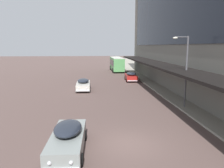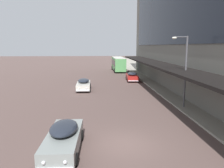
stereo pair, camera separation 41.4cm
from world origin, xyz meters
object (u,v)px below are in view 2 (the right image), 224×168
Objects in this scene: sedan_lead_near at (132,77)px; sedan_far_back at (84,84)px; sedan_oncoming_front at (64,138)px; transit_bus_kerbside_front at (118,63)px; street_lamp at (184,66)px.

sedan_lead_near is 10.51m from sedan_far_back.
sedan_far_back is (0.11, 17.58, -0.04)m from sedan_oncoming_front.
sedan_far_back is at bearing 89.64° from sedan_oncoming_front.
sedan_lead_near is (0.83, -14.94, -1.10)m from transit_bus_kerbside_front.
sedan_far_back is 0.73× the size of street_lamp.
sedan_far_back is (-6.94, -22.03, -1.11)m from transit_bus_kerbside_front.
transit_bus_kerbside_front reaches higher than sedan_far_back.
street_lamp is at bearing -83.12° from sedan_lead_near.
street_lamp is at bearing -44.81° from sedan_far_back.
transit_bus_kerbside_front is at bearing 93.16° from sedan_lead_near.
sedan_lead_near is 0.71× the size of street_lamp.
sedan_far_back is at bearing -107.49° from transit_bus_kerbside_front.
transit_bus_kerbside_front reaches higher than sedan_oncoming_front.
transit_bus_kerbside_front reaches higher than sedan_lead_near.
transit_bus_kerbside_front is 31.95m from street_lamp.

